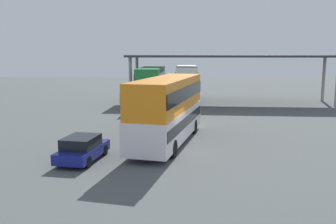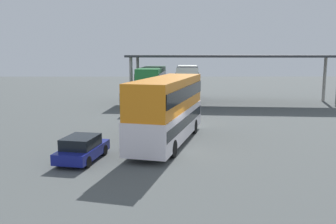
# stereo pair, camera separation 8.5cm
# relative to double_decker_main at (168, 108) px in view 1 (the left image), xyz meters

# --- Properties ---
(ground_plane) EXTENTS (140.00, 140.00, 0.00)m
(ground_plane) POSITION_rel_double_decker_main_xyz_m (0.54, -2.29, -2.28)
(ground_plane) COLOR #4F5453
(double_decker_main) EXTENTS (5.03, 10.51, 4.15)m
(double_decker_main) POSITION_rel_double_decker_main_xyz_m (0.00, 0.00, 0.00)
(double_decker_main) COLOR white
(double_decker_main) RESTS_ON ground_plane
(parked_hatchback) EXTENTS (2.40, 4.00, 1.35)m
(parked_hatchback) POSITION_rel_double_decker_main_xyz_m (-4.59, -3.90, -1.61)
(parked_hatchback) COLOR navy
(parked_hatchback) RESTS_ON ground_plane
(double_decker_near_canopy) EXTENTS (3.14, 10.36, 4.13)m
(double_decker_near_canopy) POSITION_rel_double_decker_main_xyz_m (-1.67, 17.85, -0.01)
(double_decker_near_canopy) COLOR silver
(double_decker_near_canopy) RESTS_ON ground_plane
(double_decker_mid_row) EXTENTS (3.06, 10.26, 4.14)m
(double_decker_mid_row) POSITION_rel_double_decker_main_xyz_m (2.43, 20.71, -0.00)
(double_decker_mid_row) COLOR navy
(double_decker_mid_row) RESTS_ON ground_plane
(depot_canopy) EXTENTS (24.00, 7.79, 5.47)m
(depot_canopy) POSITION_rel_double_decker_main_xyz_m (7.32, 19.15, 2.86)
(depot_canopy) COLOR #33353A
(depot_canopy) RESTS_ON ground_plane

